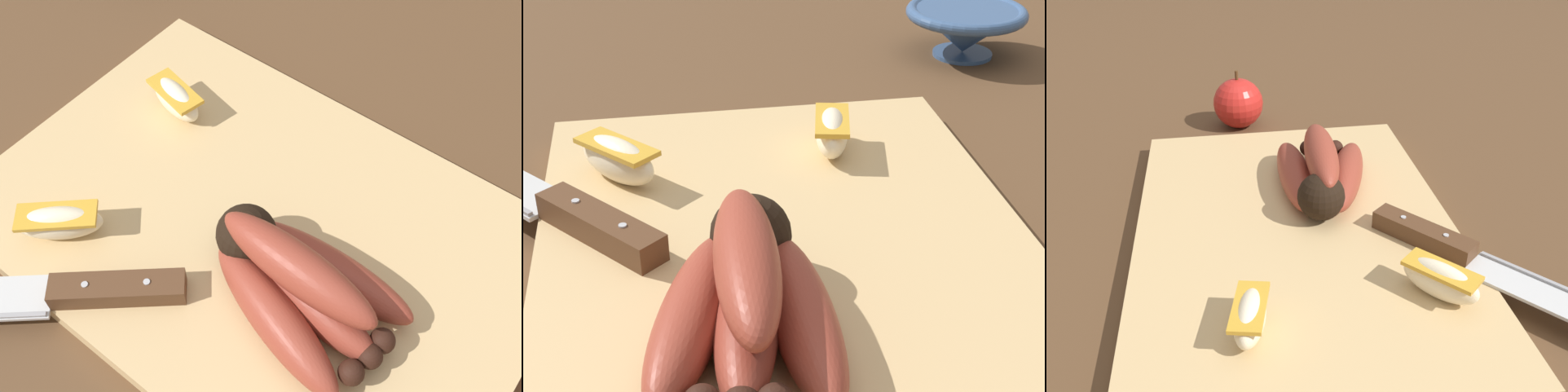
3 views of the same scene
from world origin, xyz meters
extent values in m
plane|color=brown|center=(0.00, 0.00, 0.00)|extent=(6.00, 6.00, 0.00)
cube|color=tan|center=(-0.02, -0.02, 0.01)|extent=(0.45, 0.31, 0.02)
sphere|color=black|center=(-0.01, -0.04, 0.05)|extent=(0.05, 0.05, 0.05)
ellipsoid|color=brown|center=(0.05, -0.08, 0.04)|extent=(0.14, 0.08, 0.03)
sphere|color=black|center=(0.11, -0.08, 0.04)|extent=(0.02, 0.02, 0.02)
ellipsoid|color=brown|center=(0.05, -0.05, 0.04)|extent=(0.14, 0.06, 0.03)
sphere|color=black|center=(0.11, -0.06, 0.04)|extent=(0.02, 0.02, 0.02)
ellipsoid|color=brown|center=(0.06, -0.02, 0.04)|extent=(0.14, 0.04, 0.03)
sphere|color=black|center=(0.12, -0.05, 0.04)|extent=(0.02, 0.02, 0.02)
ellipsoid|color=brown|center=(0.04, -0.05, 0.06)|extent=(0.14, 0.04, 0.04)
cylinder|color=white|center=(0.06, -0.05, 0.06)|extent=(0.02, 0.02, 0.00)
cube|color=#51331E|center=(-0.06, -0.13, 0.03)|extent=(0.09, 0.08, 0.02)
cylinder|color=#B2B2B7|center=(-0.04, -0.11, 0.04)|extent=(0.01, 0.01, 0.00)
cylinder|color=#B2B2B7|center=(-0.08, -0.14, 0.04)|extent=(0.01, 0.01, 0.00)
ellipsoid|color=#F4E5C1|center=(-0.15, 0.04, 0.04)|extent=(0.06, 0.04, 0.03)
cube|color=gold|center=(-0.15, 0.04, 0.05)|extent=(0.06, 0.04, 0.00)
ellipsoid|color=#F4E5C1|center=(-0.13, -0.12, 0.04)|extent=(0.07, 0.06, 0.03)
cube|color=gold|center=(-0.13, -0.12, 0.05)|extent=(0.06, 0.06, 0.00)
sphere|color=red|center=(0.27, 0.02, 0.03)|extent=(0.07, 0.07, 0.07)
cylinder|color=#4C3319|center=(0.27, 0.02, 0.07)|extent=(0.00, 0.00, 0.01)
camera|label=1|loc=(0.15, -0.23, 0.44)|focal=42.97mm
camera|label=2|loc=(0.38, -0.09, 0.30)|focal=56.51mm
camera|label=3|loc=(-0.47, 0.04, 0.34)|focal=39.46mm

